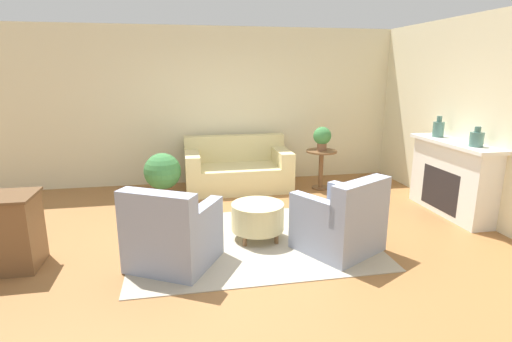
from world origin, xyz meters
The scene contains 14 objects.
ground_plane centered at (0.00, 0.00, 0.00)m, with size 16.00×16.00×0.00m, color #996638.
wall_back centered at (0.00, 2.92, 1.40)m, with size 9.71×0.12×2.80m.
wall_right centered at (3.25, 0.00, 1.40)m, with size 0.12×10.38×2.80m.
rug centered at (0.00, 0.00, 0.01)m, with size 2.88×2.13×0.01m.
couch centered at (0.15, 2.31, 0.33)m, with size 1.81×0.97×0.90m.
armchair_left centered at (-0.96, -0.45, 0.35)m, with size 1.10×1.09×0.89m.
armchair_right centered at (0.96, -0.45, 0.35)m, with size 1.10×1.09×0.89m.
ottoman_table centered at (0.08, 0.06, 0.29)m, with size 0.65×0.65×0.45m.
side_table centered at (1.60, 2.00, 0.47)m, with size 0.53×0.53×0.69m.
fireplace centered at (3.01, 0.44, 0.56)m, with size 0.44×1.56×1.07m.
vase_mantel_near centered at (2.99, 0.84, 1.20)m, with size 0.16×0.16×0.31m.
vase_mantel_far centered at (2.99, 0.04, 1.18)m, with size 0.17×0.17×0.26m.
potted_plant_on_side_table centered at (1.60, 2.00, 0.93)m, with size 0.31×0.31×0.41m.
potted_plant_floor centered at (-1.12, 1.89, 0.44)m, with size 0.59×0.59×0.77m.
Camera 1 is at (-0.82, -4.48, 2.04)m, focal length 28.00 mm.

